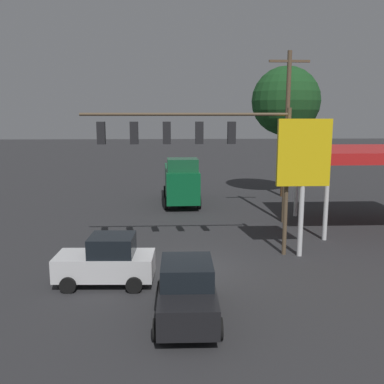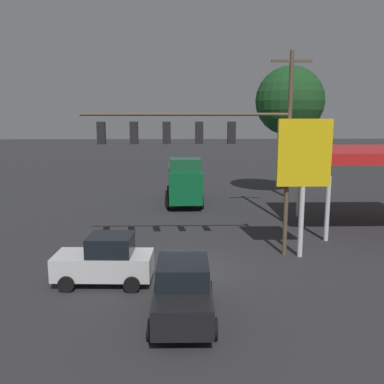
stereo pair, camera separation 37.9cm
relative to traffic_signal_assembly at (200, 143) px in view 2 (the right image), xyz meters
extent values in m
plane|color=#2D2D30|center=(0.35, 1.64, -5.34)|extent=(200.00, 200.00, 0.00)
cylinder|color=brown|center=(-4.03, 0.03, -1.89)|extent=(0.20, 0.20, 6.90)
cylinder|color=brown|center=(0.65, 0.03, 1.26)|extent=(9.37, 0.14, 0.14)
cube|color=black|center=(-1.43, 0.03, 0.44)|extent=(0.36, 0.28, 1.00)
sphere|color=#FF4141|center=(-1.43, -0.16, 0.74)|extent=(0.22, 0.22, 0.22)
sphere|color=#392305|center=(-1.43, -0.16, 0.44)|extent=(0.22, 0.22, 0.22)
sphere|color=black|center=(-1.43, -0.16, 0.14)|extent=(0.22, 0.22, 0.22)
cube|color=black|center=(0.03, 0.03, 0.44)|extent=(0.36, 0.28, 1.00)
sphere|color=#FF4141|center=(0.03, -0.16, 0.74)|extent=(0.22, 0.22, 0.22)
sphere|color=#392305|center=(0.03, -0.16, 0.44)|extent=(0.22, 0.22, 0.22)
sphere|color=black|center=(0.03, -0.16, 0.14)|extent=(0.22, 0.22, 0.22)
cube|color=black|center=(1.50, 0.03, 0.44)|extent=(0.36, 0.28, 1.00)
sphere|color=#FF4141|center=(1.50, -0.16, 0.74)|extent=(0.22, 0.22, 0.22)
sphere|color=#392305|center=(1.50, -0.16, 0.44)|extent=(0.22, 0.22, 0.22)
sphere|color=black|center=(1.50, -0.16, 0.14)|extent=(0.22, 0.22, 0.22)
cube|color=black|center=(2.96, 0.03, 0.44)|extent=(0.36, 0.28, 1.00)
sphere|color=#FF4141|center=(2.96, -0.16, 0.74)|extent=(0.22, 0.22, 0.22)
sphere|color=#392305|center=(2.96, -0.16, 0.44)|extent=(0.22, 0.22, 0.22)
sphere|color=black|center=(2.96, -0.16, 0.14)|extent=(0.22, 0.22, 0.22)
cube|color=black|center=(4.42, 0.03, 0.44)|extent=(0.36, 0.28, 1.00)
sphere|color=#FF4141|center=(4.42, -0.16, 0.74)|extent=(0.22, 0.22, 0.22)
sphere|color=#392305|center=(4.42, -0.16, 0.44)|extent=(0.22, 0.22, 0.22)
sphere|color=black|center=(4.42, -0.16, 0.14)|extent=(0.22, 0.22, 0.22)
cylinder|color=brown|center=(-5.61, -6.11, -0.21)|extent=(0.26, 0.26, 10.25)
cube|color=brown|center=(-5.61, -6.11, 4.31)|extent=(2.40, 0.14, 0.14)
cube|color=red|center=(-10.56, -4.99, -0.98)|extent=(8.70, 6.64, 0.60)
cube|color=red|center=(-10.56, -8.33, -0.98)|extent=(8.70, 0.06, 0.36)
cylinder|color=silver|center=(-6.82, -7.71, -3.31)|extent=(0.24, 0.24, 4.06)
cylinder|color=silver|center=(-6.82, -2.26, -3.31)|extent=(0.24, 0.24, 4.06)
cylinder|color=silver|center=(-4.71, 0.27, -2.14)|extent=(0.24, 0.24, 6.40)
cube|color=yellow|center=(-4.71, 0.27, -0.46)|extent=(2.44, 0.24, 3.05)
cube|color=black|center=(-4.71, 0.14, -0.46)|extent=(1.71, 0.04, 1.07)
cube|color=black|center=(0.83, 6.26, -4.56)|extent=(1.87, 4.43, 0.90)
cube|color=black|center=(0.83, 6.26, -3.76)|extent=(1.69, 2.03, 0.70)
cylinder|color=black|center=(-0.07, 7.70, -5.01)|extent=(0.23, 0.66, 0.66)
cylinder|color=black|center=(1.77, 7.67, -5.01)|extent=(0.23, 0.66, 0.66)
cylinder|color=black|center=(-0.12, 4.84, -5.01)|extent=(0.23, 0.66, 0.66)
cylinder|color=black|center=(1.72, 4.81, -5.01)|extent=(0.23, 0.66, 0.66)
cube|color=#0C592D|center=(0.61, -12.31, -3.76)|extent=(2.51, 6.87, 2.20)
cube|color=#165431|center=(0.55, -10.21, -2.21)|extent=(2.17, 1.86, 0.90)
cylinder|color=black|center=(-0.63, -10.13, -4.86)|extent=(0.25, 0.97, 0.96)
cylinder|color=black|center=(1.71, -10.06, -4.86)|extent=(0.25, 0.97, 0.96)
cylinder|color=black|center=(-0.49, -14.55, -4.86)|extent=(0.25, 0.97, 0.96)
cylinder|color=black|center=(1.85, -14.48, -4.86)|extent=(0.25, 0.97, 0.96)
cube|color=silver|center=(3.93, 3.28, -4.58)|extent=(3.87, 1.87, 0.90)
cube|color=black|center=(3.63, 3.30, -3.75)|extent=(1.77, 1.64, 0.76)
cylinder|color=black|center=(5.20, 4.10, -5.03)|extent=(0.63, 0.25, 0.62)
cylinder|color=black|center=(5.12, 2.36, -5.03)|extent=(0.63, 0.25, 0.62)
cylinder|color=black|center=(2.73, 4.21, -5.03)|extent=(0.63, 0.25, 0.62)
cylinder|color=black|center=(2.66, 2.47, -5.03)|extent=(0.63, 0.25, 0.62)
cylinder|color=#4C331E|center=(-7.73, -14.59, -2.46)|extent=(0.36, 0.36, 5.77)
sphere|color=#19471E|center=(-7.73, -14.59, 2.31)|extent=(5.37, 5.37, 5.37)
camera|label=1|loc=(1.28, 19.39, 1.25)|focal=40.00mm
camera|label=2|loc=(0.90, 19.40, 1.25)|focal=40.00mm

